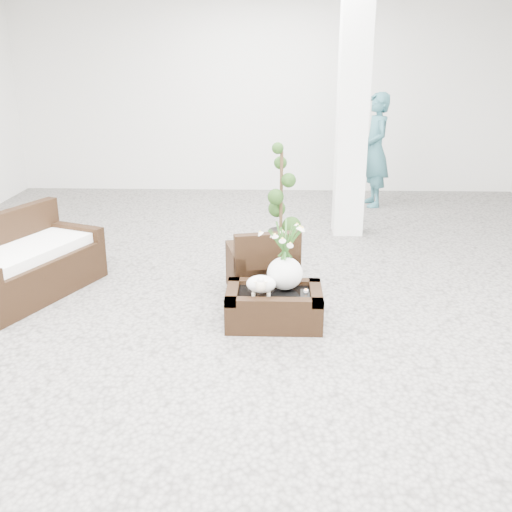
{
  "coord_description": "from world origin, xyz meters",
  "views": [
    {
      "loc": [
        0.18,
        -5.5,
        2.48
      ],
      "look_at": [
        0.0,
        -0.1,
        0.62
      ],
      "focal_mm": 42.2,
      "sensor_mm": 36.0,
      "label": 1
    }
  ],
  "objects_px": {
    "topiary": "(281,196)",
    "armchair": "(262,259)",
    "coffee_table": "(274,308)",
    "loveseat": "(27,256)"
  },
  "relations": [
    {
      "from": "coffee_table",
      "to": "loveseat",
      "type": "distance_m",
      "value": 2.68
    },
    {
      "from": "armchair",
      "to": "topiary",
      "type": "height_order",
      "value": "topiary"
    },
    {
      "from": "coffee_table",
      "to": "topiary",
      "type": "distance_m",
      "value": 2.47
    },
    {
      "from": "topiary",
      "to": "armchair",
      "type": "bearing_deg",
      "value": -97.48
    },
    {
      "from": "armchair",
      "to": "topiary",
      "type": "bearing_deg",
      "value": -111.05
    },
    {
      "from": "coffee_table",
      "to": "topiary",
      "type": "bearing_deg",
      "value": 88.19
    },
    {
      "from": "armchair",
      "to": "loveseat",
      "type": "distance_m",
      "value": 2.47
    },
    {
      "from": "coffee_table",
      "to": "topiary",
      "type": "xyz_separation_m",
      "value": [
        0.08,
        2.42,
        0.52
      ]
    },
    {
      "from": "armchair",
      "to": "coffee_table",
      "type": "bearing_deg",
      "value": 85.94
    },
    {
      "from": "loveseat",
      "to": "topiary",
      "type": "distance_m",
      "value": 3.23
    }
  ]
}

